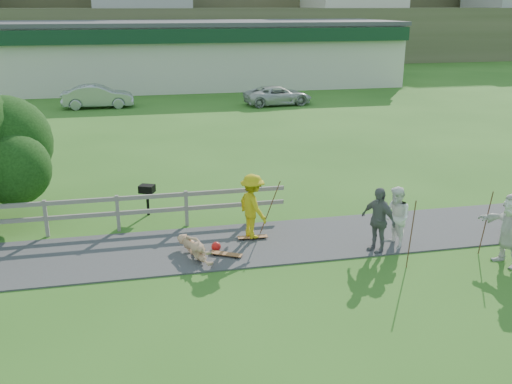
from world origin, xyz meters
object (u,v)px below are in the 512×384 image
at_px(skater_fallen, 195,248).
at_px(car_white, 278,95).
at_px(spectator_b, 378,220).
at_px(skater_rider, 253,210).
at_px(spectator_d, 510,229).
at_px(car_silver, 98,96).
at_px(bbq, 148,200).
at_px(spectator_a, 396,218).

distance_m(skater_fallen, car_white, 24.37).
xyz_separation_m(spectator_b, car_white, (3.26, 23.56, -0.28)).
bearing_deg(skater_rider, car_white, -35.93).
xyz_separation_m(spectator_d, car_silver, (-11.30, 26.36, -0.22)).
bearing_deg(skater_fallen, bbq, 88.06).
height_order(skater_rider, skater_fallen, skater_rider).
bearing_deg(spectator_d, car_silver, -169.07).
relative_size(skater_rider, spectator_b, 1.01).
bearing_deg(spectator_a, spectator_b, -81.89).
distance_m(spectator_a, bbq, 7.65).
bearing_deg(bbq, spectator_b, -11.11).
relative_size(skater_rider, spectator_d, 0.96).
bearing_deg(bbq, spectator_d, -8.38).
distance_m(car_silver, bbq, 20.90).
bearing_deg(car_silver, spectator_d, -157.15).
xyz_separation_m(skater_fallen, spectator_d, (7.76, -2.02, 0.66)).
bearing_deg(spectator_a, bbq, -128.39).
height_order(spectator_b, bbq, spectator_b).
bearing_deg(skater_fallen, skater_rider, 8.48).
xyz_separation_m(skater_rider, car_silver, (-5.26, 23.45, -0.18)).
relative_size(spectator_d, car_silver, 0.43).
bearing_deg(spectator_d, car_white, 166.98).
bearing_deg(skater_fallen, car_white, 51.74).
xyz_separation_m(spectator_a, spectator_b, (-0.60, -0.16, 0.05)).
xyz_separation_m(skater_rider, spectator_d, (6.04, -2.91, 0.04)).
bearing_deg(car_white, bbq, 149.70).
bearing_deg(spectator_b, car_white, 143.53).
bearing_deg(skater_fallen, spectator_d, -33.47).
height_order(skater_fallen, spectator_a, spectator_a).
bearing_deg(skater_rider, spectator_a, -129.20).
distance_m(spectator_b, car_white, 23.79).
relative_size(skater_fallen, car_silver, 0.36).
bearing_deg(skater_rider, car_silver, -7.22).
relative_size(skater_fallen, spectator_a, 0.95).
relative_size(skater_fallen, spectator_d, 0.85).
bearing_deg(car_white, spectator_a, 168.52).
relative_size(skater_rider, skater_fallen, 1.12).
distance_m(skater_rider, car_silver, 24.03).
xyz_separation_m(spectator_a, car_white, (2.66, 23.40, -0.23)).
xyz_separation_m(car_silver, bbq, (2.45, -20.75, -0.25)).
xyz_separation_m(spectator_a, spectator_d, (2.34, -1.61, 0.10)).
relative_size(skater_rider, car_silver, 0.41).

